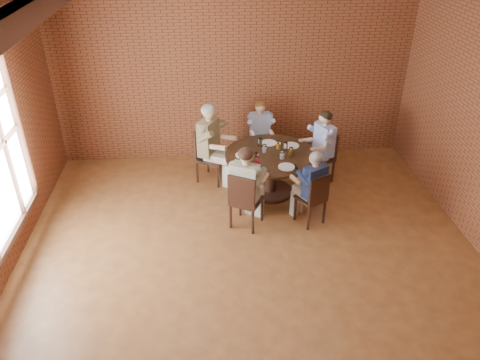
{
  "coord_description": "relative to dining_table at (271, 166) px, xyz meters",
  "views": [
    {
      "loc": [
        -0.59,
        -4.76,
        4.29
      ],
      "look_at": [
        -0.09,
        1.0,
        0.87
      ],
      "focal_mm": 35.0,
      "sensor_mm": 36.0,
      "label": 1
    }
  ],
  "objects": [
    {
      "name": "plate_b",
      "position": [
        0.02,
        0.4,
        0.23
      ],
      "size": [
        0.26,
        0.26,
        0.01
      ],
      "primitive_type": "cylinder",
      "color": "white",
      "rests_on": "dining_table"
    },
    {
      "name": "dining_table",
      "position": [
        0.0,
        0.0,
        0.0
      ],
      "size": [
        1.52,
        1.52,
        0.75
      ],
      "color": "#331811",
      "rests_on": "floor"
    },
    {
      "name": "plate_d",
      "position": [
        0.17,
        -0.47,
        0.23
      ],
      "size": [
        0.26,
        0.26,
        0.01
      ],
      "primitive_type": "cylinder",
      "color": "white",
      "rests_on": "dining_table"
    },
    {
      "name": "glass_c",
      "position": [
        -0.15,
        0.31,
        0.29
      ],
      "size": [
        0.07,
        0.07,
        0.14
      ],
      "primitive_type": "cylinder",
      "color": "white",
      "rests_on": "dining_table"
    },
    {
      "name": "floor",
      "position": [
        -0.51,
        -2.0,
        -0.53
      ],
      "size": [
        7.0,
        7.0,
        0.0
      ],
      "primitive_type": "plane",
      "color": "#9A5F2F",
      "rests_on": "ground"
    },
    {
      "name": "wall_back",
      "position": [
        -0.51,
        1.5,
        1.17
      ],
      "size": [
        7.0,
        0.0,
        7.0
      ],
      "primitive_type": "plane",
      "rotation": [
        1.57,
        0.0,
        0.0
      ],
      "color": "brown",
      "rests_on": "ground"
    },
    {
      "name": "glass_h",
      "position": [
        0.31,
        -0.08,
        0.29
      ],
      "size": [
        0.07,
        0.07,
        0.14
      ],
      "primitive_type": "cylinder",
      "color": "white",
      "rests_on": "dining_table"
    },
    {
      "name": "chair_c",
      "position": [
        -1.04,
        0.58,
        0.0
      ],
      "size": [
        0.64,
        0.64,
        0.99
      ],
      "rotation": [
        0.0,
        0.0,
        1.06
      ],
      "color": "#331811",
      "rests_on": "floor"
    },
    {
      "name": "smartphone",
      "position": [
        0.3,
        -0.48,
        0.23
      ],
      "size": [
        0.09,
        0.16,
        0.01
      ],
      "primitive_type": "cube",
      "rotation": [
        0.0,
        0.0,
        0.07
      ],
      "color": "black",
      "rests_on": "dining_table"
    },
    {
      "name": "plate_a",
      "position": [
        0.38,
        0.26,
        0.23
      ],
      "size": [
        0.26,
        0.26,
        0.01
      ],
      "primitive_type": "cylinder",
      "color": "white",
      "rests_on": "dining_table"
    },
    {
      "name": "diner_d",
      "position": [
        -0.49,
        -0.88,
        0.14
      ],
      "size": [
        0.78,
        0.82,
        1.33
      ],
      "primitive_type": null,
      "rotation": [
        0.0,
        0.0,
        2.63
      ],
      "color": "#BCAB94",
      "rests_on": "floor"
    },
    {
      "name": "chair_d",
      "position": [
        -0.53,
        -0.96,
        -0.02
      ],
      "size": [
        0.58,
        0.58,
        0.94
      ],
      "rotation": [
        0.0,
        0.0,
        2.63
      ],
      "color": "#331811",
      "rests_on": "floor"
    },
    {
      "name": "diner_c",
      "position": [
        -0.95,
        0.53,
        0.18
      ],
      "size": [
        0.91,
        0.86,
        1.42
      ],
      "primitive_type": null,
      "rotation": [
        0.0,
        0.0,
        1.06
      ],
      "color": "brown",
      "rests_on": "floor"
    },
    {
      "name": "ceiling_beam",
      "position": [
        -2.96,
        -2.0,
        2.74
      ],
      "size": [
        0.22,
        6.9,
        0.26
      ],
      "primitive_type": "cube",
      "color": "#331811",
      "rests_on": "ceiling"
    },
    {
      "name": "glass_a",
      "position": [
        0.26,
        0.11,
        0.29
      ],
      "size": [
        0.07,
        0.07,
        0.14
      ],
      "primitive_type": "cylinder",
      "color": "white",
      "rests_on": "dining_table"
    },
    {
      "name": "ceiling",
      "position": [
        -0.51,
        -2.0,
        2.87
      ],
      "size": [
        7.0,
        7.0,
        0.0
      ],
      "primitive_type": "plane",
      "rotation": [
        3.14,
        0.0,
        0.0
      ],
      "color": "white",
      "rests_on": "wall_back"
    },
    {
      "name": "chair_e",
      "position": [
        0.52,
        -0.95,
        -0.05
      ],
      "size": [
        0.51,
        0.51,
        0.88
      ],
      "rotation": [
        0.0,
        0.0,
        3.64
      ],
      "color": "#331811",
      "rests_on": "floor"
    },
    {
      "name": "glass_f",
      "position": [
        -0.28,
        -0.37,
        0.29
      ],
      "size": [
        0.07,
        0.07,
        0.14
      ],
      "primitive_type": "cylinder",
      "color": "white",
      "rests_on": "dining_table"
    },
    {
      "name": "glass_g",
      "position": [
        0.15,
        -0.19,
        0.29
      ],
      "size": [
        0.07,
        0.07,
        0.14
      ],
      "primitive_type": "cylinder",
      "color": "white",
      "rests_on": "dining_table"
    },
    {
      "name": "glass_e",
      "position": [
        -0.27,
        -0.22,
        0.29
      ],
      "size": [
        0.07,
        0.07,
        0.14
      ],
      "primitive_type": "cylinder",
      "color": "white",
      "rests_on": "dining_table"
    },
    {
      "name": "diner_e",
      "position": [
        0.49,
        -0.89,
        0.08
      ],
      "size": [
        0.68,
        0.72,
        1.23
      ],
      "primitive_type": null,
      "rotation": [
        0.0,
        0.0,
        3.64
      ],
      "color": "#1C294E",
      "rests_on": "floor"
    },
    {
      "name": "diner_b",
      "position": [
        -0.05,
        1.03,
        0.1
      ],
      "size": [
        0.51,
        0.61,
        1.25
      ],
      "primitive_type": null,
      "rotation": [
        0.0,
        0.0,
        0.05
      ],
      "color": "#919CB9",
      "rests_on": "floor"
    },
    {
      "name": "glass_d",
      "position": [
        -0.1,
        0.06,
        0.29
      ],
      "size": [
        0.07,
        0.07,
        0.14
      ],
      "primitive_type": "cylinder",
      "color": "white",
      "rests_on": "dining_table"
    },
    {
      "name": "chair_a",
      "position": [
        1.0,
        0.39,
        -0.03
      ],
      "size": [
        0.54,
        0.54,
        0.92
      ],
      "rotation": [
        0.0,
        0.0,
        -1.2
      ],
      "color": "#331811",
      "rests_on": "floor"
    },
    {
      "name": "plate_c",
      "position": [
        -0.46,
        -0.02,
        0.23
      ],
      "size": [
        0.26,
        0.26,
        0.01
      ],
      "primitive_type": "cylinder",
      "color": "white",
      "rests_on": "dining_table"
    },
    {
      "name": "diner_a",
      "position": [
        0.92,
        0.36,
        0.13
      ],
      "size": [
        0.77,
        0.71,
        1.31
      ],
      "primitive_type": null,
      "rotation": [
        0.0,
        0.0,
        -1.2
      ],
      "color": "#4664B6",
      "rests_on": "floor"
    },
    {
      "name": "chair_b",
      "position": [
        -0.06,
        1.1,
        -0.04
      ],
      "size": [
        0.41,
        0.41,
        0.89
      ],
      "rotation": [
        0.0,
        0.0,
        0.05
      ],
      "color": "#331811",
      "rests_on": "floor"
    },
    {
      "name": "glass_b",
      "position": [
        0.15,
        0.17,
        0.29
      ],
      "size": [
        0.07,
        0.07,
        0.14
      ],
      "primitive_type": "cylinder",
      "color": "white",
      "rests_on": "dining_table"
    }
  ]
}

